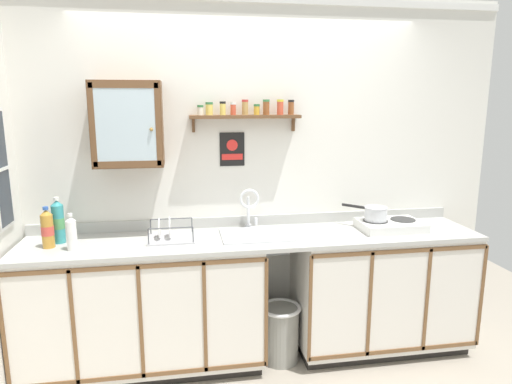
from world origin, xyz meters
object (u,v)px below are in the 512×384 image
(hot_plate_stove, at_px, (390,225))
(wall_cabinet, at_px, (128,124))
(bottle_detergent_teal_1, at_px, (58,222))
(dish_rack, at_px, (170,236))
(trash_bin, at_px, (281,332))
(saucepan, at_px, (375,213))
(sink, at_px, (255,236))
(bottle_juice_amber_0, at_px, (47,229))
(bottle_opaque_white_2, at_px, (71,233))
(warning_sign, at_px, (232,150))

(hot_plate_stove, distance_m, wall_cabinet, 2.04)
(bottle_detergent_teal_1, xyz_separation_m, wall_cabinet, (0.48, 0.08, 0.65))
(hot_plate_stove, distance_m, dish_rack, 1.63)
(wall_cabinet, xyz_separation_m, trash_bin, (1.04, -0.22, -1.53))
(bottle_detergent_teal_1, xyz_separation_m, dish_rack, (0.74, -0.06, -0.12))
(saucepan, bearing_deg, sink, 178.97)
(dish_rack, bearing_deg, saucepan, 0.13)
(sink, bearing_deg, bottle_detergent_teal_1, 178.35)
(saucepan, bearing_deg, bottle_juice_amber_0, -178.96)
(bottle_juice_amber_0, distance_m, dish_rack, 0.79)
(sink, relative_size, dish_rack, 1.56)
(saucepan, xyz_separation_m, bottle_juice_amber_0, (-2.30, -0.04, 0.00))
(saucepan, xyz_separation_m, bottle_opaque_white_2, (-2.14, -0.12, -0.02))
(sink, xyz_separation_m, hot_plate_stove, (1.03, -0.04, 0.05))
(saucepan, relative_size, trash_bin, 0.66)
(bottle_detergent_teal_1, distance_m, wall_cabinet, 0.81)
(sink, height_order, bottle_juice_amber_0, sink)
(sink, bearing_deg, warning_sign, 117.72)
(bottle_detergent_teal_1, relative_size, warning_sign, 1.27)
(bottle_detergent_teal_1, bearing_deg, warning_sign, 9.65)
(sink, distance_m, bottle_detergent_teal_1, 1.35)
(saucepan, xyz_separation_m, wall_cabinet, (-1.77, 0.13, 0.67))
(saucepan, bearing_deg, wall_cabinet, 175.66)
(wall_cabinet, bearing_deg, hot_plate_stove, -4.91)
(sink, relative_size, bottle_opaque_white_2, 2.04)
(bottle_opaque_white_2, xyz_separation_m, wall_cabinet, (0.36, 0.26, 0.68))
(dish_rack, bearing_deg, trash_bin, -5.99)
(hot_plate_stove, bearing_deg, bottle_opaque_white_2, -177.62)
(sink, xyz_separation_m, bottle_detergent_teal_1, (-1.34, 0.04, 0.16))
(saucepan, height_order, trash_bin, saucepan)
(bottle_detergent_teal_1, bearing_deg, wall_cabinet, 9.29)
(bottle_juice_amber_0, height_order, warning_sign, warning_sign)
(bottle_juice_amber_0, relative_size, wall_cabinet, 0.48)
(bottle_juice_amber_0, bearing_deg, hot_plate_stove, 0.35)
(hot_plate_stove, height_order, bottle_opaque_white_2, bottle_opaque_white_2)
(saucepan, relative_size, bottle_juice_amber_0, 1.04)
(dish_rack, bearing_deg, warning_sign, 29.28)
(hot_plate_stove, bearing_deg, saucepan, 166.59)
(wall_cabinet, bearing_deg, dish_rack, -28.23)
(sink, height_order, dish_rack, sink)
(hot_plate_stove, relative_size, saucepan, 1.61)
(sink, height_order, bottle_opaque_white_2, sink)
(hot_plate_stove, bearing_deg, trash_bin, -176.11)
(wall_cabinet, relative_size, warning_sign, 2.32)
(warning_sign, bearing_deg, trash_bin, -48.48)
(wall_cabinet, bearing_deg, saucepan, -4.34)
(hot_plate_stove, bearing_deg, bottle_juice_amber_0, -179.65)
(warning_sign, distance_m, trash_bin, 1.41)
(saucepan, relative_size, warning_sign, 1.15)
(bottle_juice_amber_0, distance_m, wall_cabinet, 0.87)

